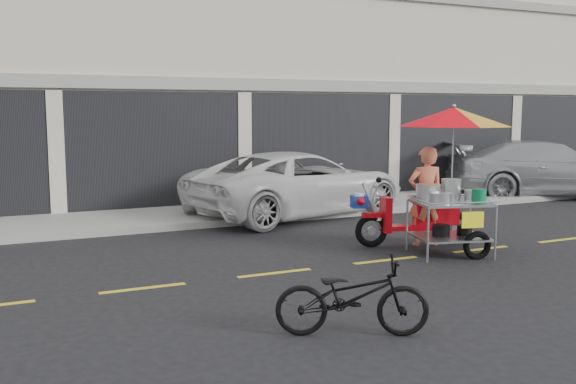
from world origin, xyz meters
name	(u,v)px	position (x,y,z in m)	size (l,w,h in m)	color
ground	(386,260)	(0.00, 0.00, 0.00)	(90.00, 90.00, 0.00)	black
sidewalk	(259,209)	(0.00, 5.50, 0.07)	(45.00, 3.00, 0.15)	gray
shophouse_block	(279,55)	(2.82, 10.59, 4.24)	(36.00, 8.11, 10.40)	beige
centerline	(386,260)	(0.00, 0.00, 0.00)	(42.00, 0.10, 0.01)	gold
white_pickup	(299,184)	(0.67, 4.70, 0.75)	(2.50, 5.43, 1.51)	silver
silver_pickup	(545,169)	(8.46, 4.70, 0.80)	(2.25, 5.53, 1.60)	#A5A8AC
near_bicycle	(352,296)	(-2.32, -2.83, 0.44)	(0.59, 1.68, 0.88)	black
food_vendor_rig	(442,160)	(1.26, 0.23, 1.61)	(2.54, 2.49, 2.57)	black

